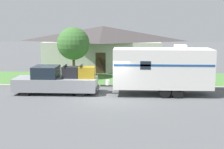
% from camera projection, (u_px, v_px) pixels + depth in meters
% --- Properties ---
extents(ground_plane, '(120.00, 120.00, 0.00)m').
position_uv_depth(ground_plane, '(110.00, 99.00, 20.57)').
color(ground_plane, '#515456').
extents(curb_strip, '(80.00, 0.30, 0.14)m').
position_uv_depth(curb_strip, '(113.00, 87.00, 24.25)').
color(curb_strip, '#999993').
rests_on(curb_strip, ground_plane).
extents(lawn_strip, '(80.00, 7.00, 0.03)m').
position_uv_depth(lawn_strip, '(115.00, 79.00, 27.85)').
color(lawn_strip, '#477538').
rests_on(lawn_strip, ground_plane).
extents(house_across_street, '(12.75, 6.64, 4.61)m').
position_uv_depth(house_across_street, '(103.00, 47.00, 33.22)').
color(house_across_street, '#B2B2A8').
rests_on(house_across_street, ground_plane).
extents(pickup_truck, '(5.95, 2.03, 2.06)m').
position_uv_depth(pickup_truck, '(57.00, 81.00, 22.13)').
color(pickup_truck, black).
rests_on(pickup_truck, ground_plane).
extents(travel_trailer, '(7.68, 2.34, 3.51)m').
position_uv_depth(travel_trailer, '(162.00, 68.00, 21.60)').
color(travel_trailer, black).
rests_on(travel_trailer, ground_plane).
extents(mailbox, '(0.48, 0.20, 1.39)m').
position_uv_depth(mailbox, '(148.00, 73.00, 24.73)').
color(mailbox, brown).
rests_on(mailbox, ground_plane).
extents(tree_in_yard, '(2.90, 2.90, 4.60)m').
position_uv_depth(tree_in_yard, '(73.00, 44.00, 27.52)').
color(tree_in_yard, brown).
rests_on(tree_in_yard, ground_plane).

